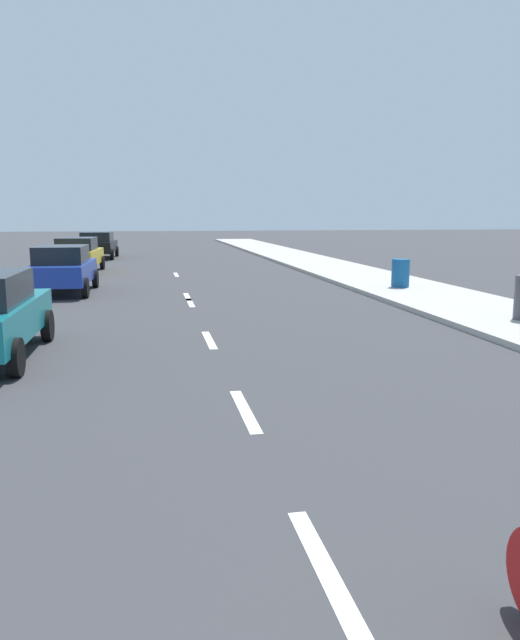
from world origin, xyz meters
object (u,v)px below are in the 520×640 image
at_px(parked_car_black, 98,244).
at_px(trash_bin_far, 400,273).
at_px(parked_car_blue, 63,268).
at_px(parked_car_yellow, 78,254).

distance_m(parked_car_black, trash_bin_far, 21.37).
distance_m(parked_car_blue, trash_bin_far, 11.30).
relative_size(parked_car_blue, parked_car_yellow, 0.98).
distance_m(parked_car_blue, parked_car_yellow, 7.48).
bearing_deg(trash_bin_far, parked_car_yellow, 141.91).
bearing_deg(parked_car_yellow, trash_bin_far, -34.90).
height_order(parked_car_yellow, trash_bin_far, parked_car_yellow).
height_order(parked_car_yellow, parked_car_black, same).
bearing_deg(parked_car_black, parked_car_blue, -87.20).
relative_size(parked_car_black, trash_bin_far, 4.88).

